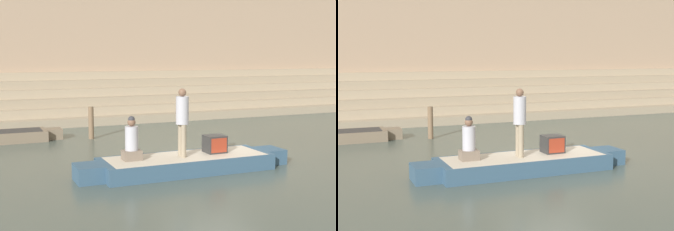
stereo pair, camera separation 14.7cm
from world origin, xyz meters
The scene contains 8 objects.
ground_plane centered at (0.00, 0.00, 0.00)m, with size 120.00×120.00×0.00m, color #47544C.
ghat_steps centered at (0.00, 9.76, 0.78)m, with size 36.00×3.64×2.17m.
back_wall centered at (0.00, 11.67, 4.39)m, with size 34.20×1.28×8.84m.
rowboat_main centered at (-1.28, -0.96, 0.22)m, with size 5.71×1.56×0.40m.
person_standing centered at (-1.42, -1.00, 1.41)m, with size 0.32×0.32×1.73m.
person_rowing centered at (-2.71, -0.87, 0.85)m, with size 0.45×0.35×1.09m.
tv_set centered at (-0.40, -0.85, 0.63)m, with size 0.53×0.49×0.46m.
mooring_post centered at (-2.41, 4.62, 0.57)m, with size 0.19×0.19×1.15m, color brown.
Camera 1 is at (-6.25, -11.57, 2.95)m, focal length 50.00 mm.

